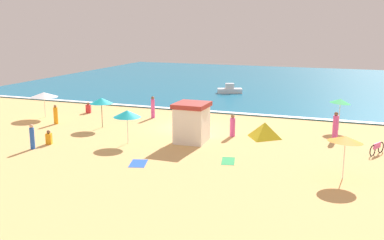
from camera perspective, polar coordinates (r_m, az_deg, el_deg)
ground_plane at (r=35.04m, az=-0.53°, el=-0.92°), size 60.00×60.00×0.00m
ocean_water at (r=61.56m, az=9.03°, el=4.72°), size 60.00×44.00×0.10m
wave_breaker_foam at (r=40.82m, az=2.69°, el=1.11°), size 57.00×0.70×0.01m
lifeguard_cabana at (r=30.54m, az=-0.04°, el=-0.27°), size 2.16×2.34×2.69m
beach_umbrella_0 at (r=35.76m, az=18.20°, el=2.26°), size 2.02×2.01×2.40m
beach_umbrella_1 at (r=24.42m, az=18.78°, el=-2.30°), size 2.55×2.55×2.36m
beach_umbrella_2 at (r=40.34m, az=-18.17°, el=3.04°), size 2.85×2.85×2.17m
beach_umbrella_3 at (r=35.28m, az=-11.36°, el=2.40°), size 2.50×2.50×2.34m
beach_umbrella_4 at (r=30.32m, az=-8.18°, el=0.79°), size 2.44×2.44×2.28m
beach_tent at (r=32.23m, az=9.16°, el=-1.25°), size 2.18×2.43×1.09m
parked_bicycle at (r=30.11m, az=22.28°, el=-3.32°), size 0.87×1.66×0.76m
beachgoer_0 at (r=32.26m, az=5.13°, el=-0.77°), size 0.52×0.52×1.59m
beachgoer_1 at (r=38.43m, az=-4.96°, el=1.58°), size 0.43×0.43×1.85m
beachgoer_2 at (r=30.68m, az=-19.51°, el=-2.03°), size 0.31×0.31×1.63m
beachgoer_3 at (r=37.64m, az=-16.81°, el=0.61°), size 0.47×0.47×1.56m
beachgoer_4 at (r=41.58m, az=-12.93°, el=1.44°), size 0.57×0.57×0.95m
beachgoer_5 at (r=31.62m, az=-17.60°, el=-2.17°), size 0.47×0.47×0.96m
beachgoer_6 at (r=32.84m, az=17.64°, el=-0.77°), size 0.39×0.39×1.93m
beach_towel_0 at (r=26.72m, az=4.58°, el=-5.18°), size 1.12×1.71×0.01m
beach_towel_1 at (r=26.38m, az=-6.79°, el=-5.45°), size 1.33×1.73×0.01m
small_boat_0 at (r=51.40m, az=4.78°, el=3.81°), size 2.94×2.02×1.10m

